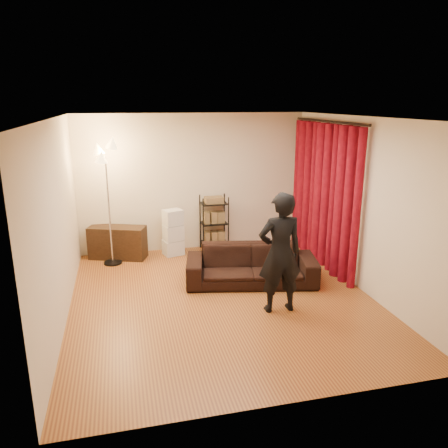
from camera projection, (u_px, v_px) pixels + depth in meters
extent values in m
plane|color=#985F25|center=(222.00, 298.00, 6.69)|extent=(5.00, 5.00, 0.00)
plane|color=white|center=(222.00, 118.00, 5.95)|extent=(5.00, 5.00, 0.00)
plane|color=beige|center=(193.00, 183.00, 8.66)|extent=(5.00, 0.00, 5.00)
plane|color=beige|center=(285.00, 280.00, 3.98)|extent=(5.00, 0.00, 5.00)
plane|color=beige|center=(58.00, 223.00, 5.82)|extent=(0.00, 5.00, 5.00)
plane|color=beige|center=(362.00, 205.00, 6.83)|extent=(0.00, 5.00, 5.00)
cylinder|color=black|center=(328.00, 121.00, 7.52)|extent=(0.04, 2.65, 0.04)
imported|color=black|center=(251.00, 265.00, 7.20)|extent=(2.24, 1.24, 0.62)
imported|color=black|center=(280.00, 253.00, 6.10)|extent=(0.64, 0.42, 1.74)
cube|color=#301E10|center=(118.00, 242.00, 8.34)|extent=(1.14, 0.74, 0.62)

